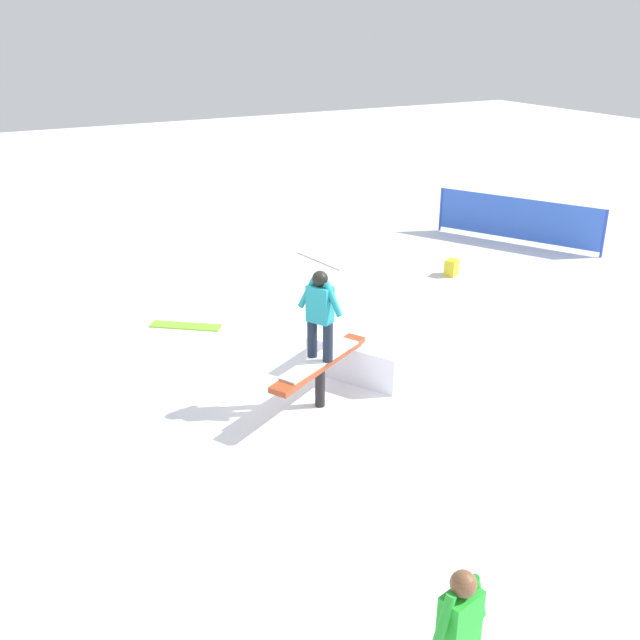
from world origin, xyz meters
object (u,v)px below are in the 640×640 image
backpack_on_snow (452,267)px  loose_snowboard_lime (186,326)px  bystander_green (458,634)px  loose_snowboard_white (323,260)px  main_rider_on_rail (320,319)px  rail_feature (320,368)px

backpack_on_snow → loose_snowboard_lime: bearing=150.7°
bystander_green → loose_snowboard_white: 11.28m
loose_snowboard_white → backpack_on_snow: backpack_on_snow is taller
bystander_green → main_rider_on_rail: bearing=-118.1°
loose_snowboard_white → bystander_green: bearing=147.9°
rail_feature → loose_snowboard_lime: bearing=-106.9°
main_rider_on_rail → bystander_green: main_rider_on_rail is taller
loose_snowboard_lime → backpack_on_snow: 5.82m
rail_feature → backpack_on_snow: (-5.07, -3.51, -0.42)m
bystander_green → backpack_on_snow: bystander_green is taller
loose_snowboard_white → backpack_on_snow: 2.88m
main_rider_on_rail → bystander_green: 4.88m
loose_snowboard_white → main_rider_on_rail: bearing=142.4°
rail_feature → bystander_green: bystander_green is taller
main_rider_on_rail → loose_snowboard_white: (-3.16, -5.67, -1.31)m
main_rider_on_rail → backpack_on_snow: size_ratio=4.41×
bystander_green → loose_snowboard_lime: size_ratio=1.06×
main_rider_on_rail → loose_snowboard_white: 6.62m
main_rider_on_rail → loose_snowboard_white: bearing=-145.9°
main_rider_on_rail → loose_snowboard_lime: main_rider_on_rail is taller
loose_snowboard_lime → rail_feature: bearing=-40.6°
backpack_on_snow → main_rider_on_rail: bearing=-174.0°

